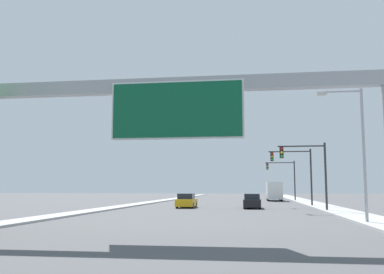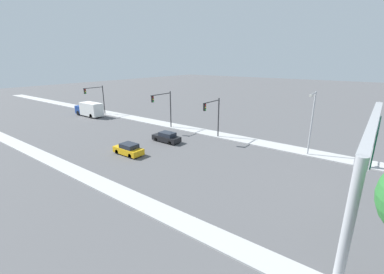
{
  "view_description": "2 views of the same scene",
  "coord_description": "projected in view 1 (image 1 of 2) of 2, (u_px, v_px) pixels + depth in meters",
  "views": [
    {
      "loc": [
        3.67,
        -2.65,
        2.18
      ],
      "look_at": [
        0.0,
        22.99,
        5.24
      ],
      "focal_mm": 40.0,
      "sensor_mm": 36.0,
      "label": 1
    },
    {
      "loc": [
        -23.77,
        17.66,
        11.97
      ],
      "look_at": [
        -0.84,
        34.87,
        3.28
      ],
      "focal_mm": 24.0,
      "sensor_mm": 36.0,
      "label": 2
    }
  ],
  "objects": [
    {
      "name": "truck_box_primary",
      "position": [
        274.0,
        191.0,
        69.64
      ],
      "size": [
        2.38,
        7.62,
        3.02
      ],
      "color": "navy",
      "rests_on": "ground"
    },
    {
      "name": "street_lamp_right",
      "position": [
        357.0,
        142.0,
        26.06
      ],
      "size": [
        2.76,
        0.28,
        8.25
      ],
      "color": "#9EA0A5",
      "rests_on": "ground"
    },
    {
      "name": "traffic_light_near_intersection",
      "position": [
        310.0,
        165.0,
        39.46
      ],
      "size": [
        4.37,
        0.32,
        6.29
      ],
      "color": "#2D2D30",
      "rests_on": "ground"
    },
    {
      "name": "traffic_light_far_intersection",
      "position": [
        285.0,
        174.0,
        68.99
      ],
      "size": [
        4.76,
        0.32,
        6.45
      ],
      "color": "#2D2D30",
      "rests_on": "ground"
    },
    {
      "name": "sign_gantry",
      "position": [
        178.0,
        109.0,
        21.18
      ],
      "size": [
        20.44,
        0.73,
        7.62
      ],
      "color": "#9EA0A5",
      "rests_on": "ground"
    },
    {
      "name": "traffic_light_mid_block",
      "position": [
        298.0,
        167.0,
        49.34
      ],
      "size": [
        4.87,
        0.32,
        6.62
      ],
      "color": "#2D2D30",
      "rests_on": "ground"
    },
    {
      "name": "car_near_right",
      "position": [
        252.0,
        201.0,
        44.65
      ],
      "size": [
        1.77,
        4.47,
        1.52
      ],
      "color": "black",
      "rests_on": "ground"
    },
    {
      "name": "sidewalk_right",
      "position": [
        308.0,
        202.0,
        60.27
      ],
      "size": [
        3.0,
        120.0,
        0.15
      ],
      "color": "#ACACAC",
      "rests_on": "ground"
    },
    {
      "name": "median_strip_left",
      "position": [
        156.0,
        202.0,
        63.37
      ],
      "size": [
        2.0,
        120.0,
        0.15
      ],
      "color": "#ACACAC",
      "rests_on": "ground"
    },
    {
      "name": "car_far_right",
      "position": [
        186.0,
        201.0,
        45.96
      ],
      "size": [
        1.83,
        4.2,
        1.52
      ],
      "color": "gold",
      "rests_on": "ground"
    }
  ]
}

